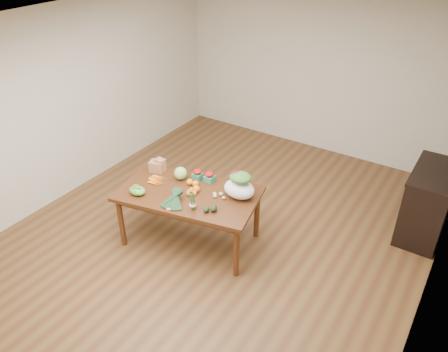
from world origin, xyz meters
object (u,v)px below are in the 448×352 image
Objects in this scene: cabinet at (427,203)px; mandarin_cluster at (191,191)px; cabbage at (181,173)px; kale_bunch at (172,200)px; asparagus_bundle at (193,200)px; paper_bag at (157,165)px; dining_table at (190,217)px; salad_bag at (239,186)px.

cabinet reaches higher than mandarin_cluster.
cabbage reaches higher than kale_bunch.
asparagus_bundle reaches higher than cabinet.
paper_bag is 1.01m from asparagus_bundle.
cabbage is 0.66× the size of asparagus_bundle.
kale_bunch is 1.60× the size of asparagus_bundle.
cabinet is 5.67× the size of mandarin_cluster.
dining_table is 1.66× the size of cabinet.
cabinet is 2.63× the size of salad_bag.
cabinet is (2.48, 1.80, 0.10)m from dining_table.
cabbage is 0.39m from mandarin_cluster.
dining_table is 6.91× the size of paper_bag.
salad_bag is (0.51, 0.27, 0.11)m from mandarin_cluster.
mandarin_cluster is (0.06, -0.02, 0.41)m from dining_table.
cabbage is 0.41× the size of kale_bunch.
mandarin_cluster is at bearing -143.05° from cabinet.
asparagus_bundle is (0.91, -0.44, 0.04)m from paper_bag.
paper_bag is 0.61× the size of kale_bunch.
salad_bag is at bearing 12.12° from dining_table.
dining_table is at bearing 122.89° from asparagus_bundle.
asparagus_bundle is at bearing -137.10° from cabinet.
cabbage is 0.59m from kale_bunch.
cabinet is 4.16× the size of paper_bag.
kale_bunch is 1.03× the size of salad_bag.
asparagus_bundle is at bearing -50.37° from mandarin_cluster.
asparagus_bundle is at bearing -121.49° from salad_bag.
kale_bunch is at bearing -37.28° from paper_bag.
paper_bag is 0.63× the size of salad_bag.
paper_bag is at bearing 142.46° from asparagus_bundle.
paper_bag reaches higher than kale_bunch.
cabbage reaches higher than mandarin_cluster.
cabbage is at bearing 1.79° from paper_bag.
cabinet is at bearing 31.27° from asparagus_bundle.
mandarin_cluster is at bearing 118.00° from asparagus_bundle.
mandarin_cluster is at bearing -152.40° from salad_bag.
cabinet is 6.16× the size of cabbage.
mandarin_cluster is at bearing -29.75° from dining_table.
salad_bag is (0.84, 0.06, 0.07)m from cabbage.
asparagus_bundle is (0.52, -0.45, 0.04)m from cabbage.
salad_bag reaches higher than asparagus_bundle.
paper_bag is 1.22m from salad_bag.
paper_bag is 0.98× the size of asparagus_bundle.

